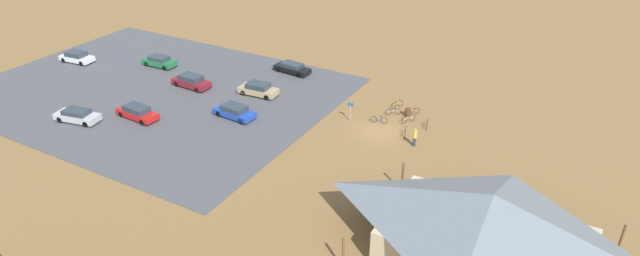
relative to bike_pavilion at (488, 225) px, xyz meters
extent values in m
plane|color=olive|center=(13.81, -13.73, -3.21)|extent=(160.00, 160.00, 0.00)
cube|color=#4C4C51|center=(40.52, -10.02, -3.19)|extent=(40.92, 30.74, 0.05)
cube|color=#C6B28E|center=(0.00, 0.00, -1.85)|extent=(13.43, 7.95, 2.72)
pyramid|color=slate|center=(0.00, 0.00, 0.99)|extent=(16.56, 11.08, 2.96)
cylinder|color=brown|center=(-8.05, -5.30, -1.85)|extent=(0.20, 0.20, 2.72)
cylinder|color=brown|center=(8.05, -5.30, -1.85)|extent=(0.20, 0.20, 2.72)
cylinder|color=brown|center=(8.05, 5.30, -1.85)|extent=(0.20, 0.20, 2.72)
cylinder|color=brown|center=(12.60, -18.30, -2.76)|extent=(0.60, 0.60, 0.90)
cylinder|color=#99999E|center=(17.35, -14.37, -2.11)|extent=(0.08, 0.08, 2.20)
cube|color=#1959B2|center=(17.35, -14.37, -1.31)|extent=(0.56, 0.04, 0.40)
torus|color=black|center=(9.82, -16.34, -2.87)|extent=(0.23, 0.67, 0.69)
torus|color=black|center=(10.12, -17.36, -2.87)|extent=(0.23, 0.67, 0.69)
cylinder|color=#1E7F38|center=(9.97, -16.85, -2.76)|extent=(0.31, 0.95, 0.04)
cylinder|color=#1E7F38|center=(9.92, -16.66, -2.68)|extent=(0.04, 0.04, 0.39)
cube|color=black|center=(9.92, -16.66, -2.48)|extent=(0.13, 0.21, 0.05)
cylinder|color=#1E7F38|center=(10.09, -17.26, -2.64)|extent=(0.04, 0.04, 0.46)
cylinder|color=black|center=(10.09, -17.26, -2.41)|extent=(0.47, 0.16, 0.03)
torus|color=black|center=(13.65, -18.17, -2.88)|extent=(0.55, 0.46, 0.68)
torus|color=black|center=(14.46, -17.49, -2.88)|extent=(0.55, 0.46, 0.68)
cylinder|color=#B7B7BC|center=(14.05, -17.83, -2.76)|extent=(0.77, 0.65, 0.04)
cylinder|color=#B7B7BC|center=(13.91, -17.95, -2.68)|extent=(0.04, 0.04, 0.39)
cube|color=black|center=(13.91, -17.95, -2.49)|extent=(0.21, 0.19, 0.05)
cylinder|color=#B7B7BC|center=(14.38, -17.56, -2.67)|extent=(0.04, 0.04, 0.40)
cylinder|color=black|center=(14.38, -17.56, -2.47)|extent=(0.33, 0.39, 0.03)
torus|color=black|center=(11.93, -19.25, -2.86)|extent=(0.47, 0.57, 0.70)
torus|color=black|center=(12.56, -18.47, -2.86)|extent=(0.47, 0.57, 0.70)
cylinder|color=orange|center=(12.25, -18.86, -2.75)|extent=(0.61, 0.74, 0.04)
cylinder|color=orange|center=(12.13, -19.00, -2.68)|extent=(0.04, 0.04, 0.36)
cube|color=black|center=(12.13, -19.00, -2.50)|extent=(0.19, 0.21, 0.05)
cylinder|color=orange|center=(12.50, -18.54, -2.63)|extent=(0.04, 0.04, 0.47)
cylinder|color=black|center=(12.50, -18.54, -2.40)|extent=(0.39, 0.33, 0.03)
torus|color=black|center=(11.04, -13.54, -2.85)|extent=(0.27, 0.70, 0.73)
torus|color=black|center=(11.37, -14.54, -2.85)|extent=(0.27, 0.70, 0.73)
cylinder|color=red|center=(11.20, -14.04, -2.73)|extent=(0.34, 0.93, 0.04)
cylinder|color=red|center=(11.14, -13.86, -2.65)|extent=(0.04, 0.04, 0.40)
cube|color=black|center=(11.14, -13.86, -2.45)|extent=(0.14, 0.22, 0.05)
cylinder|color=red|center=(11.34, -14.44, -2.59)|extent=(0.04, 0.04, 0.52)
cylinder|color=black|center=(11.34, -14.44, -2.33)|extent=(0.47, 0.18, 0.03)
torus|color=black|center=(14.58, -19.18, -2.86)|extent=(0.34, 0.66, 0.71)
torus|color=black|center=(14.12, -20.14, -2.86)|extent=(0.34, 0.66, 0.71)
cylinder|color=yellow|center=(14.35, -19.66, -2.74)|extent=(0.45, 0.90, 0.04)
cylinder|color=yellow|center=(14.43, -19.48, -2.67)|extent=(0.04, 0.04, 0.37)
cube|color=black|center=(14.43, -19.48, -2.49)|extent=(0.16, 0.22, 0.05)
cylinder|color=yellow|center=(14.17, -20.04, -2.65)|extent=(0.04, 0.04, 0.42)
cylinder|color=black|center=(14.17, -20.04, -2.44)|extent=(0.45, 0.23, 0.03)
torus|color=black|center=(12.31, -16.57, -2.84)|extent=(0.45, 0.65, 0.75)
torus|color=black|center=(11.74, -17.44, -2.84)|extent=(0.45, 0.65, 0.75)
cylinder|color=silver|center=(12.03, -17.00, -2.71)|extent=(0.55, 0.82, 0.04)
cylinder|color=silver|center=(12.13, -16.85, -2.60)|extent=(0.04, 0.04, 0.47)
cube|color=black|center=(12.13, -16.85, -2.37)|extent=(0.18, 0.21, 0.05)
cylinder|color=silver|center=(11.80, -17.35, -2.59)|extent=(0.04, 0.04, 0.50)
cylinder|color=black|center=(11.80, -17.35, -2.34)|extent=(0.42, 0.29, 0.03)
torus|color=black|center=(14.09, -15.54, -2.86)|extent=(0.70, 0.23, 0.72)
torus|color=black|center=(15.13, -15.25, -2.86)|extent=(0.70, 0.23, 0.72)
cylinder|color=#2347B7|center=(14.61, -15.40, -2.74)|extent=(0.97, 0.30, 0.04)
cylinder|color=#2347B7|center=(14.42, -15.45, -2.63)|extent=(0.04, 0.04, 0.46)
cube|color=black|center=(14.42, -15.45, -2.40)|extent=(0.21, 0.13, 0.05)
cylinder|color=#2347B7|center=(15.02, -15.28, -2.60)|extent=(0.04, 0.04, 0.51)
cylinder|color=black|center=(15.02, -15.28, -2.34)|extent=(0.16, 0.47, 0.03)
cube|color=black|center=(29.37, -22.32, -2.66)|extent=(4.79, 2.12, 0.57)
cube|color=#2D3842|center=(29.37, -22.32, -2.13)|extent=(2.73, 1.74, 0.48)
cylinder|color=black|center=(31.02, -21.70, -2.84)|extent=(0.66, 0.27, 0.64)
cylinder|color=black|center=(30.89, -23.21, -2.84)|extent=(0.66, 0.27, 0.64)
cylinder|color=black|center=(27.86, -21.43, -2.84)|extent=(0.66, 0.27, 0.64)
cylinder|color=black|center=(27.73, -22.95, -2.84)|extent=(0.66, 0.27, 0.64)
cube|color=tan|center=(29.24, -14.89, -2.62)|extent=(4.61, 2.22, 0.64)
cube|color=#2D3842|center=(29.24, -14.89, -2.01)|extent=(2.63, 1.83, 0.58)
cylinder|color=black|center=(30.69, -13.95, -2.84)|extent=(0.66, 0.27, 0.64)
cylinder|color=black|center=(30.83, -15.57, -2.84)|extent=(0.66, 0.27, 0.64)
cylinder|color=black|center=(27.66, -14.20, -2.84)|extent=(0.66, 0.27, 0.64)
cylinder|color=black|center=(27.80, -15.83, -2.84)|extent=(0.66, 0.27, 0.64)
cube|color=maroon|center=(37.35, -12.88, -2.62)|extent=(4.75, 2.11, 0.65)
cube|color=#2D3842|center=(37.35, -12.88, -1.99)|extent=(2.69, 1.79, 0.60)
cylinder|color=black|center=(38.97, -12.12, -2.84)|extent=(0.65, 0.25, 0.64)
cylinder|color=black|center=(38.89, -13.79, -2.84)|extent=(0.65, 0.25, 0.64)
cylinder|color=black|center=(35.80, -11.97, -2.84)|extent=(0.65, 0.25, 0.64)
cylinder|color=black|center=(35.72, -13.65, -2.84)|extent=(0.65, 0.25, 0.64)
cube|color=#BCBCC1|center=(41.67, -0.44, -2.62)|extent=(4.93, 2.67, 0.64)
cube|color=#2D3842|center=(41.67, -0.44, -2.07)|extent=(2.87, 2.05, 0.46)
cylinder|color=black|center=(43.07, 0.64, -2.84)|extent=(0.67, 0.34, 0.64)
cylinder|color=black|center=(43.38, -0.89, -2.84)|extent=(0.67, 0.34, 0.64)
cylinder|color=black|center=(39.96, 0.02, -2.84)|extent=(0.67, 0.34, 0.64)
cylinder|color=black|center=(40.27, -1.52, -2.84)|extent=(0.67, 0.34, 0.64)
cube|color=red|center=(36.87, -4.00, -2.65)|extent=(4.91, 2.11, 0.58)
cube|color=#2D3842|center=(36.87, -4.00, -2.07)|extent=(2.79, 1.75, 0.59)
cylinder|color=black|center=(38.55, -3.33, -2.84)|extent=(0.65, 0.26, 0.64)
cylinder|color=black|center=(38.44, -4.89, -2.84)|extent=(0.65, 0.26, 0.64)
cylinder|color=black|center=(35.29, -3.10, -2.84)|extent=(0.65, 0.26, 0.64)
cylinder|color=black|center=(35.18, -4.66, -2.84)|extent=(0.65, 0.26, 0.64)
cube|color=white|center=(55.64, -11.67, -2.64)|extent=(4.61, 2.33, 0.61)
cube|color=#2D3842|center=(55.64, -11.67, -2.04)|extent=(2.65, 1.90, 0.59)
cylinder|color=black|center=(57.06, -10.68, -2.84)|extent=(0.66, 0.29, 0.64)
cylinder|color=black|center=(57.23, -12.32, -2.84)|extent=(0.66, 0.29, 0.64)
cylinder|color=black|center=(54.06, -11.01, -2.84)|extent=(0.66, 0.29, 0.64)
cylinder|color=black|center=(54.23, -12.65, -2.84)|extent=(0.66, 0.29, 0.64)
cube|color=#1E42B2|center=(28.20, -9.14, -2.66)|extent=(4.62, 2.20, 0.56)
cube|color=#2D3842|center=(28.20, -9.14, -2.10)|extent=(2.63, 1.83, 0.56)
cylinder|color=black|center=(29.78, -8.43, -2.84)|extent=(0.65, 0.27, 0.64)
cylinder|color=black|center=(29.66, -10.08, -2.84)|extent=(0.65, 0.27, 0.64)
cylinder|color=black|center=(26.73, -8.21, -2.84)|extent=(0.65, 0.27, 0.64)
cylinder|color=black|center=(26.61, -9.86, -2.84)|extent=(0.65, 0.27, 0.64)
cube|color=#1E6B3D|center=(45.25, -15.86, -2.61)|extent=(4.44, 1.95, 0.67)
cube|color=#2D3842|center=(45.25, -15.86, -2.05)|extent=(2.51, 1.67, 0.45)
cylinder|color=black|center=(46.71, -15.01, -2.84)|extent=(0.65, 0.24, 0.64)
cylinder|color=black|center=(46.76, -16.59, -2.84)|extent=(0.65, 0.24, 0.64)
cylinder|color=black|center=(43.73, -15.12, -2.84)|extent=(0.65, 0.24, 0.64)
cylinder|color=black|center=(43.79, -16.70, -2.84)|extent=(0.65, 0.24, 0.64)
cube|color=#2D3347|center=(9.80, -12.82, -2.77)|extent=(0.36, 0.40, 0.88)
cylinder|color=yellow|center=(9.80, -12.82, -1.99)|extent=(0.36, 0.36, 0.68)
sphere|color=tan|center=(9.80, -12.82, -1.53)|extent=(0.24, 0.24, 0.24)
camera|label=1|loc=(-4.24, 30.25, 22.70)|focal=30.34mm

